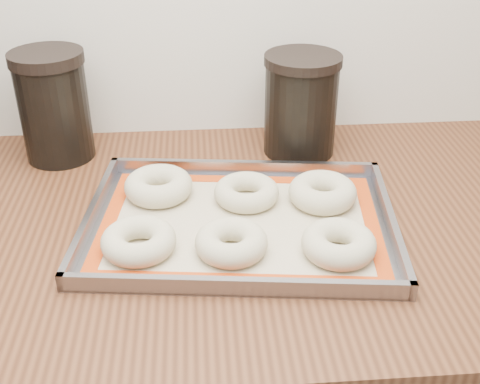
{
  "coord_description": "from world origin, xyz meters",
  "views": [
    {
      "loc": [
        0.1,
        0.89,
        1.41
      ],
      "look_at": [
        0.16,
        1.65,
        0.96
      ],
      "focal_mm": 45.0,
      "sensor_mm": 36.0,
      "label": 1
    }
  ],
  "objects": [
    {
      "name": "countertop",
      "position": [
        0.0,
        1.68,
        0.88
      ],
      "size": [
        3.06,
        0.68,
        0.04
      ],
      "primitive_type": "cube",
      "color": "#5B321B",
      "rests_on": "cabinet"
    },
    {
      "name": "baking_tray",
      "position": [
        0.16,
        1.65,
        0.91
      ],
      "size": [
        0.5,
        0.38,
        0.03
      ],
      "rotation": [
        0.0,
        0.0,
        -0.12
      ],
      "color": "gray",
      "rests_on": "countertop"
    },
    {
      "name": "baking_mat",
      "position": [
        0.16,
        1.65,
        0.9
      ],
      "size": [
        0.45,
        0.34,
        0.0
      ],
      "rotation": [
        0.0,
        0.0,
        -0.12
      ],
      "color": "#C6B793",
      "rests_on": "baking_tray"
    },
    {
      "name": "bagel_front_left",
      "position": [
        0.01,
        1.59,
        0.92
      ],
      "size": [
        0.13,
        0.13,
        0.03
      ],
      "primitive_type": "torus",
      "rotation": [
        0.0,
        0.0,
        -0.26
      ],
      "color": "beige",
      "rests_on": "baking_mat"
    },
    {
      "name": "bagel_front_mid",
      "position": [
        0.14,
        1.57,
        0.92
      ],
      "size": [
        0.11,
        0.11,
        0.04
      ],
      "primitive_type": "torus",
      "rotation": [
        0.0,
        0.0,
        0.07
      ],
      "color": "beige",
      "rests_on": "baking_mat"
    },
    {
      "name": "bagel_front_right",
      "position": [
        0.29,
        1.56,
        0.92
      ],
      "size": [
        0.14,
        0.14,
        0.04
      ],
      "primitive_type": "torus",
      "rotation": [
        0.0,
        0.0,
        -0.38
      ],
      "color": "beige",
      "rests_on": "baking_mat"
    },
    {
      "name": "bagel_back_left",
      "position": [
        0.03,
        1.74,
        0.92
      ],
      "size": [
        0.12,
        0.12,
        0.04
      ],
      "primitive_type": "torus",
      "rotation": [
        0.0,
        0.0,
        0.08
      ],
      "color": "beige",
      "rests_on": "baking_mat"
    },
    {
      "name": "bagel_back_mid",
      "position": [
        0.18,
        1.71,
        0.92
      ],
      "size": [
        0.14,
        0.14,
        0.03
      ],
      "primitive_type": "torus",
      "rotation": [
        0.0,
        0.0,
        -0.42
      ],
      "color": "beige",
      "rests_on": "baking_mat"
    },
    {
      "name": "bagel_back_right",
      "position": [
        0.29,
        1.7,
        0.92
      ],
      "size": [
        0.14,
        0.14,
        0.04
      ],
      "primitive_type": "torus",
      "rotation": [
        0.0,
        0.0,
        -0.32
      ],
      "color": "beige",
      "rests_on": "baking_mat"
    },
    {
      "name": "canister_mid",
      "position": [
        -0.15,
        1.9,
        1.0
      ],
      "size": [
        0.13,
        0.13,
        0.2
      ],
      "color": "black",
      "rests_on": "countertop"
    },
    {
      "name": "canister_right",
      "position": [
        0.29,
        1.89,
        0.99
      ],
      "size": [
        0.14,
        0.14,
        0.18
      ],
      "color": "black",
      "rests_on": "countertop"
    }
  ]
}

